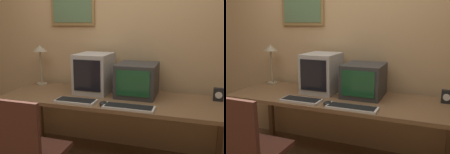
% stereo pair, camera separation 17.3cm
% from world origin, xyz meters
% --- Properties ---
extents(wall_back, '(8.00, 0.08, 2.60)m').
position_xyz_m(wall_back, '(-0.01, 1.30, 1.30)').
color(wall_back, tan).
rests_on(wall_back, ground_plane).
extents(desk, '(2.28, 0.76, 0.74)m').
position_xyz_m(desk, '(0.00, 0.84, 0.67)').
color(desk, brown).
rests_on(desk, ground_plane).
extents(monitor_left, '(0.36, 0.42, 0.42)m').
position_xyz_m(monitor_left, '(-0.25, 0.99, 0.95)').
color(monitor_left, '#B7B2A8').
rests_on(monitor_left, desk).
extents(monitor_right, '(0.40, 0.44, 0.34)m').
position_xyz_m(monitor_right, '(0.23, 0.99, 0.90)').
color(monitor_right, '#333333').
rests_on(monitor_right, desk).
extents(keyboard_main, '(0.40, 0.17, 0.03)m').
position_xyz_m(keyboard_main, '(-0.28, 0.58, 0.75)').
color(keyboard_main, beige).
rests_on(keyboard_main, desk).
extents(keyboard_side, '(0.46, 0.15, 0.03)m').
position_xyz_m(keyboard_side, '(0.25, 0.54, 0.75)').
color(keyboard_side, beige).
rests_on(keyboard_side, desk).
extents(mouse_near_keyboard, '(0.07, 0.10, 0.04)m').
position_xyz_m(mouse_near_keyboard, '(-0.00, 0.57, 0.75)').
color(mouse_near_keyboard, black).
rests_on(mouse_near_keyboard, desk).
extents(desk_clock, '(0.09, 0.06, 0.13)m').
position_xyz_m(desk_clock, '(1.02, 1.03, 0.80)').
color(desk_clock, black).
rests_on(desk_clock, desk).
extents(desk_lamp, '(0.16, 0.16, 0.49)m').
position_xyz_m(desk_lamp, '(-1.00, 1.11, 1.12)').
color(desk_lamp, tan).
rests_on(desk_lamp, desk).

